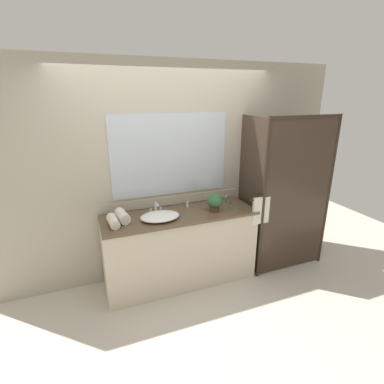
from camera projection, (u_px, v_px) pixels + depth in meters
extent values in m
plane|color=beige|center=(181.00, 280.00, 3.67)|extent=(8.00, 8.00, 0.00)
cube|color=#B2A893|center=(170.00, 173.00, 3.57)|extent=(4.40, 0.05, 2.60)
cube|color=#B2A893|center=(172.00, 201.00, 3.65)|extent=(1.80, 0.01, 0.11)
cube|color=silver|center=(171.00, 155.00, 3.46)|extent=(1.42, 0.01, 0.97)
cube|color=beige|center=(180.00, 249.00, 3.54)|extent=(1.80, 0.56, 0.87)
cube|color=brown|center=(180.00, 215.00, 3.39)|extent=(1.80, 0.58, 0.03)
cylinder|color=#2D2319|center=(329.00, 193.00, 3.79)|extent=(0.04, 0.04, 2.00)
cylinder|color=#2D2319|center=(263.00, 203.00, 3.44)|extent=(0.04, 0.04, 2.00)
cube|color=#2D2319|center=(307.00, 116.00, 3.31)|extent=(1.00, 0.04, 0.04)
cube|color=#382B21|center=(297.00, 198.00, 3.62)|extent=(0.96, 0.01, 1.96)
cube|color=#382B21|center=(250.00, 196.00, 3.70)|extent=(0.01, 0.57, 1.96)
cylinder|color=#2D2319|center=(262.00, 199.00, 3.43)|extent=(0.32, 0.02, 0.02)
cube|color=silver|center=(261.00, 210.00, 3.48)|extent=(0.22, 0.04, 0.33)
ellipsoid|color=white|center=(160.00, 216.00, 3.24)|extent=(0.44, 0.33, 0.06)
cube|color=silver|center=(156.00, 212.00, 3.41)|extent=(0.17, 0.04, 0.02)
cylinder|color=silver|center=(156.00, 207.00, 3.39)|extent=(0.02, 0.02, 0.11)
cylinder|color=silver|center=(157.00, 204.00, 3.32)|extent=(0.02, 0.12, 0.02)
cylinder|color=silver|center=(151.00, 211.00, 3.38)|extent=(0.02, 0.02, 0.04)
cylinder|color=silver|center=(161.00, 209.00, 3.42)|extent=(0.02, 0.02, 0.04)
cylinder|color=#473828|center=(214.00, 208.00, 3.47)|extent=(0.11, 0.11, 0.06)
ellipsoid|color=#2E5F34|center=(214.00, 201.00, 3.44)|extent=(0.19, 0.19, 0.16)
cylinder|color=silver|center=(187.00, 204.00, 3.57)|extent=(0.03, 0.03, 0.08)
cylinder|color=#9E895B|center=(187.00, 200.00, 3.55)|extent=(0.02, 0.02, 0.02)
cylinder|color=#4C7056|center=(226.00, 200.00, 3.73)|extent=(0.03, 0.03, 0.08)
cylinder|color=#B7B2A8|center=(226.00, 196.00, 3.71)|extent=(0.02, 0.02, 0.02)
cylinder|color=#4C7056|center=(230.00, 207.00, 3.50)|extent=(0.03, 0.03, 0.08)
cylinder|color=black|center=(231.00, 203.00, 3.49)|extent=(0.02, 0.02, 0.01)
cylinder|color=silver|center=(113.00, 221.00, 3.07)|extent=(0.12, 0.26, 0.10)
cylinder|color=silver|center=(122.00, 216.00, 3.18)|extent=(0.15, 0.27, 0.12)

